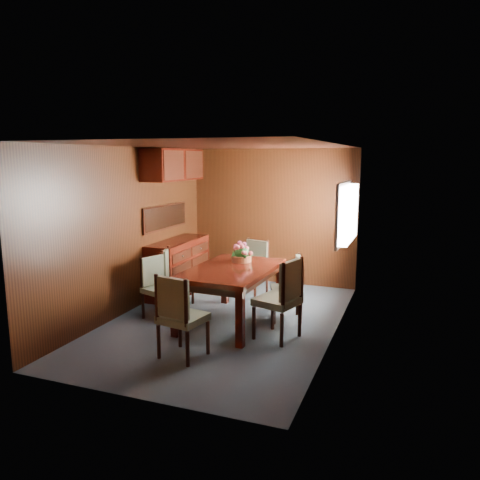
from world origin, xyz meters
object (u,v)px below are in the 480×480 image
at_px(chair_right_near, 283,295).
at_px(chair_left_near, 157,283).
at_px(dining_table, 231,276).
at_px(flower_centerpiece, 242,252).
at_px(sideboard, 178,267).
at_px(chair_head, 179,312).

bearing_deg(chair_right_near, chair_left_near, 100.76).
relative_size(dining_table, flower_centerpiece, 5.56).
distance_m(sideboard, chair_left_near, 1.19).
relative_size(dining_table, chair_right_near, 1.61).
bearing_deg(dining_table, sideboard, 145.80).
bearing_deg(chair_left_near, chair_head, 58.14).
height_order(dining_table, chair_left_near, chair_left_near).
bearing_deg(sideboard, chair_left_near, -76.31).
distance_m(dining_table, chair_left_near, 1.09).
xyz_separation_m(chair_left_near, chair_head, (0.96, -1.15, 0.05)).
distance_m(sideboard, chair_head, 2.62).
bearing_deg(chair_head, dining_table, 95.55).
xyz_separation_m(sideboard, chair_head, (1.24, -2.31, 0.10)).
distance_m(sideboard, flower_centerpiece, 1.53).
relative_size(dining_table, chair_left_near, 1.90).
height_order(sideboard, chair_head, chair_head).
bearing_deg(chair_left_near, flower_centerpiece, 136.95).
xyz_separation_m(chair_right_near, chair_head, (-0.93, -0.97, -0.03)).
bearing_deg(chair_right_near, dining_table, 83.29).
bearing_deg(chair_left_near, sideboard, -147.79).
xyz_separation_m(chair_left_near, chair_right_near, (1.89, -0.19, 0.09)).
bearing_deg(chair_right_near, flower_centerpiece, 63.83).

